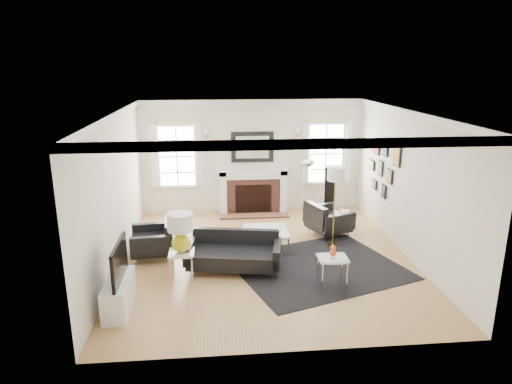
{
  "coord_description": "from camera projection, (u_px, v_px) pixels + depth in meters",
  "views": [
    {
      "loc": [
        -0.96,
        -8.11,
        3.65
      ],
      "look_at": [
        -0.16,
        0.3,
        1.25
      ],
      "focal_mm": 32.0,
      "sensor_mm": 36.0,
      "label": 1
    }
  ],
  "objects": [
    {
      "name": "front_wall",
      "position": [
        294.0,
        253.0,
        5.59
      ],
      "size": [
        5.5,
        0.04,
        2.8
      ],
      "primitive_type": "cube",
      "color": "silver",
      "rests_on": "floor"
    },
    {
      "name": "tv_unit",
      "position": [
        119.0,
        290.0,
        6.91
      ],
      "size": [
        0.35,
        1.0,
        1.09
      ],
      "color": "white",
      "rests_on": "floor"
    },
    {
      "name": "nesting_table",
      "position": [
        332.0,
        264.0,
        7.58
      ],
      "size": [
        0.49,
        0.41,
        0.54
      ],
      "color": "silver",
      "rests_on": "floor"
    },
    {
      "name": "window_right",
      "position": [
        326.0,
        153.0,
        11.44
      ],
      "size": [
        1.24,
        0.15,
        1.62
      ],
      "color": "white",
      "rests_on": "back_wall"
    },
    {
      "name": "floor",
      "position": [
        266.0,
        258.0,
        8.85
      ],
      "size": [
        6.0,
        6.0,
        0.0
      ],
      "primitive_type": "plane",
      "color": "#9F7A42",
      "rests_on": "ground"
    },
    {
      "name": "gallery_wall",
      "position": [
        383.0,
        164.0,
        9.92
      ],
      "size": [
        0.04,
        1.73,
        1.29
      ],
      "color": "black",
      "rests_on": "right_wall"
    },
    {
      "name": "armchair_right",
      "position": [
        326.0,
        220.0,
        9.96
      ],
      "size": [
        1.05,
        1.11,
        0.6
      ],
      "color": "black",
      "rests_on": "floor"
    },
    {
      "name": "stick_floor_lamp",
      "position": [
        336.0,
        178.0,
        9.01
      ],
      "size": [
        0.34,
        0.34,
        1.68
      ],
      "color": "gold",
      "rests_on": "floor"
    },
    {
      "name": "window_left",
      "position": [
        177.0,
        156.0,
        11.1
      ],
      "size": [
        1.24,
        0.15,
        1.62
      ],
      "color": "white",
      "rests_on": "back_wall"
    },
    {
      "name": "left_wall",
      "position": [
        115.0,
        192.0,
        8.22
      ],
      "size": [
        0.04,
        6.0,
        2.8
      ],
      "primitive_type": "cube",
      "color": "silver",
      "rests_on": "floor"
    },
    {
      "name": "ceiling",
      "position": [
        267.0,
        112.0,
        8.08
      ],
      "size": [
        5.5,
        6.0,
        0.02
      ],
      "primitive_type": "cube",
      "color": "white",
      "rests_on": "back_wall"
    },
    {
      "name": "back_wall",
      "position": [
        252.0,
        157.0,
        11.34
      ],
      "size": [
        5.5,
        0.04,
        2.8
      ],
      "primitive_type": "cube",
      "color": "silver",
      "rests_on": "floor"
    },
    {
      "name": "coffee_table",
      "position": [
        266.0,
        232.0,
        9.21
      ],
      "size": [
        0.88,
        0.88,
        0.39
      ],
      "color": "silver",
      "rests_on": "floor"
    },
    {
      "name": "gourd_lamp",
      "position": [
        180.0,
        230.0,
        7.8
      ],
      "size": [
        0.44,
        0.44,
        0.71
      ],
      "color": "gold",
      "rests_on": "side_table_left"
    },
    {
      "name": "mantel_mirror",
      "position": [
        252.0,
        147.0,
        11.23
      ],
      "size": [
        1.05,
        0.07,
        0.75
      ],
      "color": "black",
      "rests_on": "back_wall"
    },
    {
      "name": "orange_vase",
      "position": [
        333.0,
        252.0,
        7.52
      ],
      "size": [
        0.12,
        0.12,
        0.19
      ],
      "color": "#D9491B",
      "rests_on": "nesting_table"
    },
    {
      "name": "armchair_left",
      "position": [
        155.0,
        241.0,
        8.83
      ],
      "size": [
        0.86,
        0.94,
        0.59
      ],
      "color": "black",
      "rests_on": "floor"
    },
    {
      "name": "speaker_tower",
      "position": [
        330.0,
        192.0,
        11.05
      ],
      "size": [
        0.32,
        0.32,
        1.25
      ],
      "primitive_type": "cube",
      "rotation": [
        0.0,
        0.0,
        -0.32
      ],
      "color": "black",
      "rests_on": "floor"
    },
    {
      "name": "right_wall",
      "position": [
        409.0,
        185.0,
        8.72
      ],
      "size": [
        0.04,
        6.0,
        2.8
      ],
      "primitive_type": "cube",
      "color": "silver",
      "rests_on": "floor"
    },
    {
      "name": "side_table_left",
      "position": [
        182.0,
        257.0,
        7.94
      ],
      "size": [
        0.44,
        0.44,
        0.48
      ],
      "color": "silver",
      "rests_on": "floor"
    },
    {
      "name": "arc_floor_lamp",
      "position": [
        328.0,
        180.0,
        10.24
      ],
      "size": [
        1.46,
        1.35,
        2.07
      ],
      "color": "silver",
      "rests_on": "floor"
    },
    {
      "name": "sofa",
      "position": [
        234.0,
        253.0,
        8.31
      ],
      "size": [
        1.81,
        1.07,
        0.56
      ],
      "color": "black",
      "rests_on": "floor"
    },
    {
      "name": "fireplace",
      "position": [
        253.0,
        192.0,
        11.37
      ],
      "size": [
        1.7,
        0.69,
        1.11
      ],
      "color": "white",
      "rests_on": "floor"
    },
    {
      "name": "area_rug",
      "position": [
        318.0,
        267.0,
        8.43
      ],
      "size": [
        3.52,
        3.22,
        0.01
      ],
      "primitive_type": "cube",
      "rotation": [
        0.0,
        0.0,
        0.33
      ],
      "color": "black",
      "rests_on": "floor"
    },
    {
      "name": "crown_molding",
      "position": [
        267.0,
        116.0,
        8.1
      ],
      "size": [
        5.5,
        6.0,
        0.12
      ],
      "primitive_type": "cube",
      "color": "white",
      "rests_on": "back_wall"
    }
  ]
}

